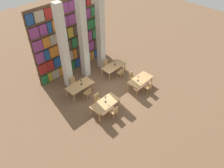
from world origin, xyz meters
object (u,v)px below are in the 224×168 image
(chair_1, at_px, (98,100))
(pillar_center, at_px, (83,40))
(chair_2, at_px, (149,87))
(pillar_right, at_px, (101,32))
(chair_5, at_px, (74,83))
(reading_table_2, at_px, (80,86))
(chair_7, at_px, (107,65))
(chair_0, at_px, (114,112))
(reading_table_3, at_px, (114,67))
(pillar_left, at_px, (64,49))
(desk_lamp_3, at_px, (115,61))
(chair_6, at_px, (121,73))
(reading_table_1, at_px, (140,80))
(chair_4, at_px, (88,93))
(desk_lamp_0, at_px, (105,98))
(desk_lamp_2, at_px, (81,81))
(reading_table_0, at_px, (105,104))
(chair_3, at_px, (132,77))
(desk_lamp_1, at_px, (138,78))

(chair_1, bearing_deg, pillar_center, -117.94)
(chair_1, bearing_deg, chair_2, 154.55)
(pillar_right, xyz_separation_m, chair_5, (-3.27, -0.62, -2.51))
(reading_table_2, xyz_separation_m, chair_7, (3.25, 0.70, -0.17))
(chair_0, height_order, reading_table_3, chair_0)
(pillar_left, height_order, chair_1, pillar_left)
(chair_5, height_order, desk_lamp_3, desk_lamp_3)
(reading_table_3, bearing_deg, chair_2, -87.56)
(reading_table_3, xyz_separation_m, chair_6, (0.00, -0.75, -0.17))
(pillar_center, distance_m, pillar_right, 1.63)
(pillar_left, relative_size, reading_table_1, 3.20)
(chair_7, bearing_deg, pillar_left, -11.76)
(chair_1, height_order, reading_table_3, chair_1)
(pillar_center, distance_m, chair_6, 3.67)
(chair_5, distance_m, reading_table_3, 3.30)
(chair_1, relative_size, chair_4, 1.00)
(desk_lamp_0, distance_m, desk_lamp_2, 2.41)
(reading_table_0, relative_size, reading_table_1, 1.00)
(chair_7, bearing_deg, chair_0, 50.75)
(chair_3, relative_size, chair_5, 1.00)
(desk_lamp_1, distance_m, chair_6, 1.80)
(pillar_center, height_order, chair_4, pillar_center)
(pillar_right, bearing_deg, pillar_center, 180.00)
(desk_lamp_1, relative_size, chair_5, 0.48)
(reading_table_0, relative_size, chair_0, 2.08)
(pillar_center, distance_m, desk_lamp_1, 4.59)
(chair_5, bearing_deg, reading_table_0, 89.53)
(reading_table_0, height_order, reading_table_1, same)
(chair_6, bearing_deg, chair_0, -143.08)
(pillar_center, relative_size, reading_table_0, 3.20)
(chair_4, distance_m, reading_table_3, 3.28)
(pillar_center, xyz_separation_m, reading_table_1, (1.70, -3.89, -2.34))
(pillar_left, height_order, chair_2, pillar_left)
(desk_lamp_0, bearing_deg, chair_0, -91.89)
(pillar_right, bearing_deg, chair_7, -96.06)
(chair_0, distance_m, chair_6, 3.99)
(chair_1, bearing_deg, chair_5, -89.71)
(reading_table_2, xyz_separation_m, desk_lamp_3, (3.40, -0.02, 0.41))
(chair_1, xyz_separation_m, chair_4, (-0.01, 0.94, 0.00))
(reading_table_1, relative_size, reading_table_2, 1.00)
(chair_3, bearing_deg, reading_table_2, -27.57)
(reading_table_0, bearing_deg, pillar_center, 66.46)
(chair_0, xyz_separation_m, desk_lamp_1, (3.06, 0.68, 0.53))
(chair_3, bearing_deg, chair_2, 90.00)
(chair_4, bearing_deg, reading_table_1, -27.89)
(chair_4, distance_m, chair_6, 3.20)
(desk_lamp_0, xyz_separation_m, chair_5, (-0.04, 3.15, -0.57))
(chair_1, distance_m, reading_table_3, 3.59)
(pillar_right, bearing_deg, desk_lamp_2, -156.75)
(reading_table_3, bearing_deg, reading_table_1, -86.76)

